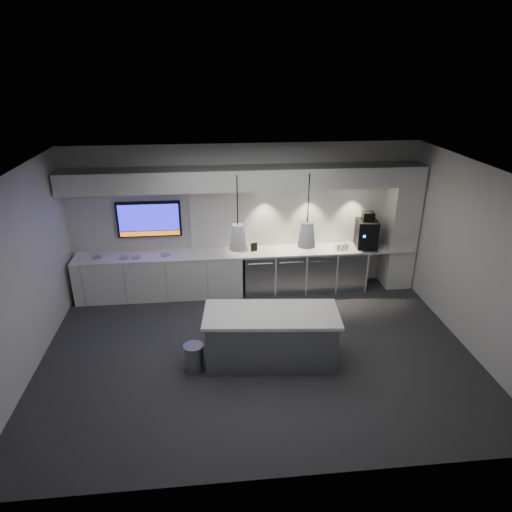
{
  "coord_description": "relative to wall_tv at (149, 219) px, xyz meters",
  "views": [
    {
      "loc": [
        -0.68,
        -6.28,
        4.44
      ],
      "look_at": [
        0.09,
        1.1,
        1.25
      ],
      "focal_mm": 32.0,
      "sensor_mm": 36.0,
      "label": 1
    }
  ],
  "objects": [
    {
      "name": "wall_back",
      "position": [
        1.9,
        0.05,
        -0.06
      ],
      "size": [
        7.0,
        0.0,
        7.0
      ],
      "primitive_type": "plane",
      "rotation": [
        1.57,
        0.0,
        0.0
      ],
      "color": "silver",
      "rests_on": "floor"
    },
    {
      "name": "coffee_machine",
      "position": [
        4.38,
        -0.25,
        -0.35
      ],
      "size": [
        0.45,
        0.62,
        0.74
      ],
      "rotation": [
        0.0,
        0.0,
        -0.11
      ],
      "color": "black",
      "rests_on": "back_counter"
    },
    {
      "name": "fridge_unit_b",
      "position": [
        2.78,
        -0.27,
        -1.13
      ],
      "size": [
        0.6,
        0.61,
        0.85
      ],
      "primitive_type": "cube",
      "color": "#999BA1",
      "rests_on": "floor"
    },
    {
      "name": "pendant_left",
      "position": [
        1.59,
        -2.71,
        0.59
      ],
      "size": [
        0.26,
        0.26,
        1.06
      ],
      "color": "white",
      "rests_on": "ceiling"
    },
    {
      "name": "tray_a",
      "position": [
        -1.02,
        -0.29,
        -0.65
      ],
      "size": [
        0.2,
        0.2,
        0.02
      ],
      "primitive_type": "cube",
      "rotation": [
        0.0,
        0.0,
        0.31
      ],
      "color": "#999999",
      "rests_on": "back_counter"
    },
    {
      "name": "ceiling",
      "position": [
        1.9,
        -2.45,
        1.44
      ],
      "size": [
        7.0,
        7.0,
        0.0
      ],
      "primitive_type": "plane",
      "rotation": [
        3.14,
        0.0,
        0.0
      ],
      "color": "black",
      "rests_on": "wall_back"
    },
    {
      "name": "wall_tv",
      "position": [
        0.0,
        0.0,
        0.0
      ],
      "size": [
        1.25,
        0.07,
        0.72
      ],
      "color": "black",
      "rests_on": "wall_back"
    },
    {
      "name": "back_counter",
      "position": [
        1.9,
        -0.27,
        -0.68
      ],
      "size": [
        6.8,
        0.65,
        0.04
      ],
      "primitive_type": "cube",
      "color": "white",
      "rests_on": "left_base_cabinets"
    },
    {
      "name": "sign_white",
      "position": [
        1.85,
        -0.34,
        -0.59
      ],
      "size": [
        0.18,
        0.08,
        0.14
      ],
      "primitive_type": "cube",
      "rotation": [
        0.0,
        0.0,
        0.32
      ],
      "color": "white",
      "rests_on": "back_counter"
    },
    {
      "name": "tray_b",
      "position": [
        -0.5,
        -0.36,
        -0.65
      ],
      "size": [
        0.19,
        0.19,
        0.02
      ],
      "primitive_type": "cube",
      "rotation": [
        0.0,
        0.0,
        -0.17
      ],
      "color": "#999999",
      "rests_on": "back_counter"
    },
    {
      "name": "tray_d",
      "position": [
        0.3,
        -0.31,
        -0.65
      ],
      "size": [
        0.2,
        0.2,
        0.02
      ],
      "primitive_type": "cube",
      "rotation": [
        0.0,
        0.0,
        0.26
      ],
      "color": "#999999",
      "rests_on": "back_counter"
    },
    {
      "name": "column",
      "position": [
        5.1,
        -0.25,
        -0.26
      ],
      "size": [
        0.55,
        0.55,
        2.6
      ],
      "primitive_type": "cube",
      "color": "white",
      "rests_on": "floor"
    },
    {
      "name": "wall_left",
      "position": [
        -1.6,
        -2.45,
        -0.06
      ],
      "size": [
        0.0,
        7.0,
        7.0
      ],
      "primitive_type": "plane",
      "rotation": [
        1.57,
        0.0,
        1.57
      ],
      "color": "silver",
      "rests_on": "floor"
    },
    {
      "name": "pendant_right",
      "position": [
        2.58,
        -2.71,
        0.59
      ],
      "size": [
        0.26,
        0.26,
        1.06
      ],
      "color": "white",
      "rests_on": "ceiling"
    },
    {
      "name": "soffit",
      "position": [
        1.9,
        -0.25,
        0.84
      ],
      "size": [
        6.9,
        0.6,
        0.4
      ],
      "primitive_type": "cube",
      "color": "white",
      "rests_on": "wall_back"
    },
    {
      "name": "sign_black",
      "position": [
        2.06,
        -0.28,
        -0.57
      ],
      "size": [
        0.14,
        0.06,
        0.18
      ],
      "primitive_type": "cube",
      "rotation": [
        0.0,
        0.0,
        0.3
      ],
      "color": "black",
      "rests_on": "back_counter"
    },
    {
      "name": "floor",
      "position": [
        1.9,
        -2.45,
        -1.56
      ],
      "size": [
        7.0,
        7.0,
        0.0
      ],
      "primitive_type": "plane",
      "color": "#2E2E30",
      "rests_on": "ground"
    },
    {
      "name": "island",
      "position": [
        2.08,
        -2.71,
        -1.11
      ],
      "size": [
        2.16,
        1.08,
        0.88
      ],
      "rotation": [
        0.0,
        0.0,
        -0.09
      ],
      "color": "#999BA1",
      "rests_on": "floor"
    },
    {
      "name": "fridge_unit_c",
      "position": [
        3.41,
        -0.27,
        -1.13
      ],
      "size": [
        0.6,
        0.61,
        0.85
      ],
      "primitive_type": "cube",
      "color": "#999BA1",
      "rests_on": "floor"
    },
    {
      "name": "fridge_unit_d",
      "position": [
        4.04,
        -0.27,
        -1.13
      ],
      "size": [
        0.6,
        0.61,
        0.85
      ],
      "primitive_type": "cube",
      "color": "#999BA1",
      "rests_on": "floor"
    },
    {
      "name": "fridge_unit_a",
      "position": [
        2.15,
        -0.27,
        -1.13
      ],
      "size": [
        0.6,
        0.61,
        0.85
      ],
      "primitive_type": "cube",
      "color": "#999BA1",
      "rests_on": "floor"
    },
    {
      "name": "bin",
      "position": [
        0.87,
        -2.8,
        -1.34
      ],
      "size": [
        0.39,
        0.39,
        0.44
      ],
      "primitive_type": "cylinder",
      "rotation": [
        0.0,
        0.0,
        0.32
      ],
      "color": "#999BA1",
      "rests_on": "floor"
    },
    {
      "name": "backsplash",
      "position": [
        3.1,
        0.03,
        -0.01
      ],
      "size": [
        4.6,
        0.03,
        1.3
      ],
      "primitive_type": "cube",
      "color": "white",
      "rests_on": "wall_back"
    },
    {
      "name": "wall_right",
      "position": [
        5.4,
        -2.45,
        -0.06
      ],
      "size": [
        0.0,
        7.0,
        7.0
      ],
      "primitive_type": "plane",
      "rotation": [
        1.57,
        0.0,
        -1.57
      ],
      "color": "silver",
      "rests_on": "floor"
    },
    {
      "name": "wall_front",
      "position": [
        1.9,
        -4.95,
        -0.06
      ],
      "size": [
        7.0,
        0.0,
        7.0
      ],
      "primitive_type": "plane",
      "rotation": [
        -1.57,
        0.0,
        0.0
      ],
      "color": "silver",
      "rests_on": "floor"
    },
    {
      "name": "tray_c",
      "position": [
        -0.26,
        -0.36,
        -0.65
      ],
      "size": [
        0.19,
        0.19,
        0.02
      ],
      "primitive_type": "cube",
      "rotation": [
        0.0,
        0.0,
        -0.19
      ],
      "color": "#999999",
      "rests_on": "back_counter"
    },
    {
      "name": "cup_cluster",
      "position": [
        3.84,
        -0.37,
        -0.59
      ],
      "size": [
        0.25,
        0.16,
        0.14
      ],
      "primitive_type": null,
      "color": "white",
      "rests_on": "back_counter"
    },
    {
      "name": "left_base_cabinets",
      "position": [
        0.15,
        -0.27,
        -1.13
      ],
      "size": [
        3.3,
        0.63,
        0.86
      ],
      "primitive_type": "cube",
      "color": "white",
      "rests_on": "floor"
    }
  ]
}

